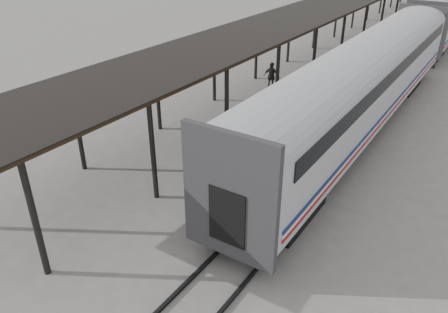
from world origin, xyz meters
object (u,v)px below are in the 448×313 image
object	(u,v)px
porter	(218,154)
luggage_tug	(342,61)
pedestrian	(272,76)
baggage_cart	(222,171)

from	to	relation	value
porter	luggage_tug	bearing A→B (deg)	20.47
porter	pedestrian	world-z (taller)	porter
baggage_cart	luggage_tug	distance (m)	18.05
baggage_cart	pedestrian	world-z (taller)	pedestrian
baggage_cart	pedestrian	distance (m)	11.92
pedestrian	porter	bearing A→B (deg)	101.93
luggage_tug	baggage_cart	bearing A→B (deg)	-75.99
porter	baggage_cart	bearing A→B (deg)	36.11
pedestrian	baggage_cart	bearing A→B (deg)	101.77
luggage_tug	pedestrian	distance (m)	7.02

